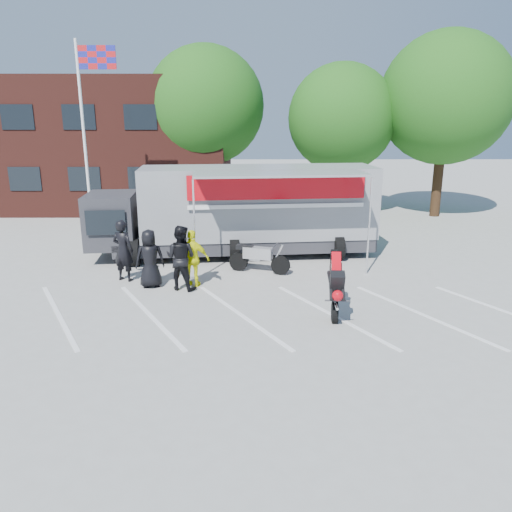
{
  "coord_description": "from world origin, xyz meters",
  "views": [
    {
      "loc": [
        0.58,
        -11.24,
        5.04
      ],
      "look_at": [
        0.61,
        2.09,
        1.3
      ],
      "focal_mm": 35.0,
      "sensor_mm": 36.0,
      "label": 1
    }
  ],
  "objects_px": {
    "parked_motorcycle": "(259,272)",
    "spectator_hivis": "(193,259)",
    "tree_mid": "(342,118)",
    "spectator_leather_a": "(150,259)",
    "tree_left": "(206,106)",
    "stunt_bike_rider": "(332,313)",
    "transporter_truck": "(245,255)",
    "spectator_leather_b": "(123,250)",
    "spectator_leather_c": "(181,258)",
    "tree_right": "(446,99)",
    "flagpole": "(88,116)"
  },
  "relations": [
    {
      "from": "flagpole",
      "to": "tree_mid",
      "type": "distance_m",
      "value": 12.31
    },
    {
      "from": "tree_left",
      "to": "spectator_hivis",
      "type": "relative_size",
      "value": 4.89
    },
    {
      "from": "spectator_leather_c",
      "to": "parked_motorcycle",
      "type": "bearing_deg",
      "value": -126.76
    },
    {
      "from": "tree_left",
      "to": "transporter_truck",
      "type": "distance_m",
      "value": 10.93
    },
    {
      "from": "spectator_leather_a",
      "to": "tree_mid",
      "type": "bearing_deg",
      "value": -139.01
    },
    {
      "from": "parked_motorcycle",
      "to": "spectator_hivis",
      "type": "bearing_deg",
      "value": 142.42
    },
    {
      "from": "spectator_leather_c",
      "to": "spectator_hivis",
      "type": "relative_size",
      "value": 1.11
    },
    {
      "from": "tree_left",
      "to": "tree_mid",
      "type": "bearing_deg",
      "value": -8.13
    },
    {
      "from": "stunt_bike_rider",
      "to": "flagpole",
      "type": "bearing_deg",
      "value": 139.06
    },
    {
      "from": "spectator_leather_b",
      "to": "spectator_leather_a",
      "type": "bearing_deg",
      "value": 168.45
    },
    {
      "from": "spectator_leather_a",
      "to": "spectator_hivis",
      "type": "bearing_deg",
      "value": 165.39
    },
    {
      "from": "tree_mid",
      "to": "spectator_leather_b",
      "type": "relative_size",
      "value": 3.91
    },
    {
      "from": "parked_motorcycle",
      "to": "tree_right",
      "type": "bearing_deg",
      "value": -25.28
    },
    {
      "from": "tree_left",
      "to": "stunt_bike_rider",
      "type": "relative_size",
      "value": 4.49
    },
    {
      "from": "flagpole",
      "to": "tree_right",
      "type": "relative_size",
      "value": 0.88
    },
    {
      "from": "transporter_truck",
      "to": "spectator_leather_b",
      "type": "distance_m",
      "value": 4.91
    },
    {
      "from": "transporter_truck",
      "to": "spectator_hivis",
      "type": "height_order",
      "value": "spectator_hivis"
    },
    {
      "from": "tree_mid",
      "to": "parked_motorcycle",
      "type": "bearing_deg",
      "value": -112.47
    },
    {
      "from": "tree_left",
      "to": "spectator_hivis",
      "type": "height_order",
      "value": "tree_left"
    },
    {
      "from": "flagpole",
      "to": "parked_motorcycle",
      "type": "relative_size",
      "value": 3.74
    },
    {
      "from": "tree_right",
      "to": "spectator_leather_b",
      "type": "relative_size",
      "value": 4.65
    },
    {
      "from": "spectator_leather_a",
      "to": "tree_left",
      "type": "bearing_deg",
      "value": -108.81
    },
    {
      "from": "transporter_truck",
      "to": "spectator_leather_c",
      "type": "relative_size",
      "value": 5.26
    },
    {
      "from": "tree_mid",
      "to": "stunt_bike_rider",
      "type": "height_order",
      "value": "tree_mid"
    },
    {
      "from": "parked_motorcycle",
      "to": "spectator_leather_b",
      "type": "xyz_separation_m",
      "value": [
        -4.28,
        -0.81,
        0.98
      ]
    },
    {
      "from": "parked_motorcycle",
      "to": "spectator_hivis",
      "type": "distance_m",
      "value": 2.62
    },
    {
      "from": "spectator_leather_a",
      "to": "spectator_hivis",
      "type": "height_order",
      "value": "spectator_leather_a"
    },
    {
      "from": "tree_left",
      "to": "tree_right",
      "type": "xyz_separation_m",
      "value": [
        12.0,
        -1.5,
        0.31
      ]
    },
    {
      "from": "parked_motorcycle",
      "to": "spectator_leather_a",
      "type": "relative_size",
      "value": 1.2
    },
    {
      "from": "flagpole",
      "to": "spectator_leather_b",
      "type": "xyz_separation_m",
      "value": [
        2.69,
        -6.13,
        -4.07
      ]
    },
    {
      "from": "transporter_truck",
      "to": "spectator_hivis",
      "type": "distance_m",
      "value": 3.99
    },
    {
      "from": "stunt_bike_rider",
      "to": "spectator_hivis",
      "type": "distance_m",
      "value": 4.59
    },
    {
      "from": "tree_left",
      "to": "tree_right",
      "type": "bearing_deg",
      "value": -7.13
    },
    {
      "from": "tree_mid",
      "to": "spectator_leather_a",
      "type": "bearing_deg",
      "value": -122.88
    },
    {
      "from": "parked_motorcycle",
      "to": "stunt_bike_rider",
      "type": "xyz_separation_m",
      "value": [
        1.92,
        -3.56,
        0.0
      ]
    },
    {
      "from": "tree_left",
      "to": "spectator_leather_b",
      "type": "height_order",
      "value": "tree_left"
    },
    {
      "from": "parked_motorcycle",
      "to": "stunt_bike_rider",
      "type": "distance_m",
      "value": 4.04
    },
    {
      "from": "parked_motorcycle",
      "to": "stunt_bike_rider",
      "type": "bearing_deg",
      "value": -133.62
    },
    {
      "from": "tree_mid",
      "to": "parked_motorcycle",
      "type": "xyz_separation_m",
      "value": [
        -4.27,
        -10.33,
        -4.94
      ]
    },
    {
      "from": "parked_motorcycle",
      "to": "spectator_leather_c",
      "type": "xyz_separation_m",
      "value": [
        -2.36,
        -1.63,
        0.98
      ]
    },
    {
      "from": "flagpole",
      "to": "spectator_leather_b",
      "type": "bearing_deg",
      "value": -66.29
    },
    {
      "from": "spectator_leather_c",
      "to": "spectator_leather_b",
      "type": "bearing_deg",
      "value": -4.6
    },
    {
      "from": "flagpole",
      "to": "spectator_hivis",
      "type": "xyz_separation_m",
      "value": [
        4.94,
        -6.72,
        -4.17
      ]
    },
    {
      "from": "parked_motorcycle",
      "to": "spectator_leather_b",
      "type": "height_order",
      "value": "spectator_leather_b"
    },
    {
      "from": "flagpole",
      "to": "tree_mid",
      "type": "xyz_separation_m",
      "value": [
        11.24,
        5.0,
        -0.11
      ]
    },
    {
      "from": "tree_mid",
      "to": "spectator_leather_a",
      "type": "relative_size",
      "value": 4.3
    },
    {
      "from": "stunt_bike_rider",
      "to": "spectator_leather_b",
      "type": "height_order",
      "value": "spectator_leather_b"
    },
    {
      "from": "flagpole",
      "to": "spectator_leather_c",
      "type": "relative_size",
      "value": 4.08
    },
    {
      "from": "spectator_leather_a",
      "to": "spectator_hivis",
      "type": "relative_size",
      "value": 1.01
    },
    {
      "from": "parked_motorcycle",
      "to": "spectator_leather_a",
      "type": "xyz_separation_m",
      "value": [
        -3.32,
        -1.42,
        0.89
      ]
    }
  ]
}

